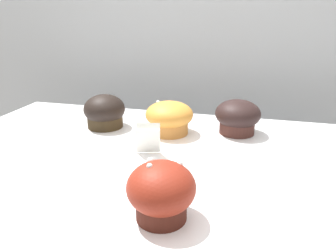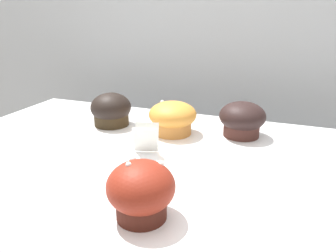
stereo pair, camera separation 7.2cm
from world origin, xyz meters
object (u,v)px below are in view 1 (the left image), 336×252
at_px(muffin_front_center, 105,112).
at_px(muffin_back_left, 238,117).
at_px(muffin_front_left, 161,192).
at_px(muffin_back_right, 169,117).

height_order(muffin_front_center, muffin_back_left, muffin_front_center).
height_order(muffin_front_center, muffin_front_left, muffin_front_left).
bearing_deg(muffin_front_left, muffin_back_right, 102.30).
bearing_deg(muffin_back_left, muffin_front_center, -173.52).
relative_size(muffin_back_right, muffin_front_left, 1.17).
height_order(muffin_back_right, muffin_front_left, muffin_front_left).
distance_m(muffin_front_center, muffin_front_left, 0.42).
bearing_deg(muffin_front_center, muffin_front_left, -54.48).
xyz_separation_m(muffin_front_center, muffin_front_left, (0.25, -0.34, 0.00)).
bearing_deg(muffin_front_left, muffin_back_left, 77.31).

